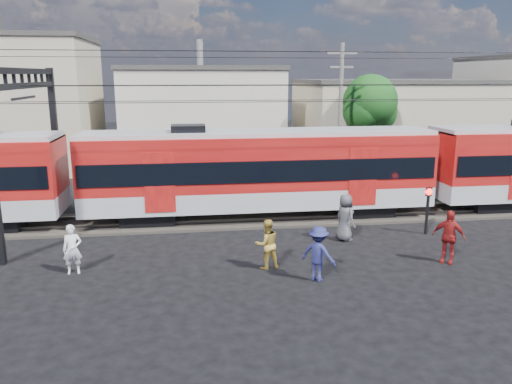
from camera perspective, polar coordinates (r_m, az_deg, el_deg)
ground at (r=16.27m, az=4.39°, el=-10.91°), size 120.00×120.00×0.00m
track_bed at (r=23.66m, az=0.29°, el=-2.93°), size 70.00×3.40×0.12m
rail_near at (r=22.91m, az=0.55°, el=-3.15°), size 70.00×0.12×0.12m
rail_far at (r=24.34m, az=0.03°, el=-2.17°), size 70.00×0.12×0.12m
commuter_train at (r=23.15m, az=0.87°, el=2.67°), size 50.30×3.08×4.17m
catenary at (r=23.18m, az=-21.64°, el=8.59°), size 70.00×9.30×7.52m
building_midwest at (r=41.62m, az=-6.27°, el=9.04°), size 12.24×12.24×7.30m
building_mideast at (r=42.32m, az=16.32°, el=7.98°), size 16.32×10.20×6.30m
utility_pole_mid at (r=30.98m, az=9.59°, el=9.15°), size 1.80×0.24×8.50m
tree_near at (r=34.93m, az=13.13°, el=9.64°), size 3.82×3.64×6.72m
pedestrian_a at (r=18.18m, az=-20.25°, el=-6.17°), size 0.68×0.50×1.72m
pedestrian_b at (r=17.50m, az=1.25°, el=-5.96°), size 0.99×0.84×1.78m
pedestrian_c at (r=16.60m, az=7.13°, el=-7.00°), size 1.37×1.31×1.86m
pedestrian_d at (r=19.27m, az=21.13°, el=-4.78°), size 1.19×1.09×1.96m
pedestrian_e at (r=20.68m, az=10.16°, el=-2.89°), size 0.97×1.13×1.95m
crossing_signal at (r=22.28m, az=19.06°, el=-1.07°), size 0.30×0.30×2.04m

